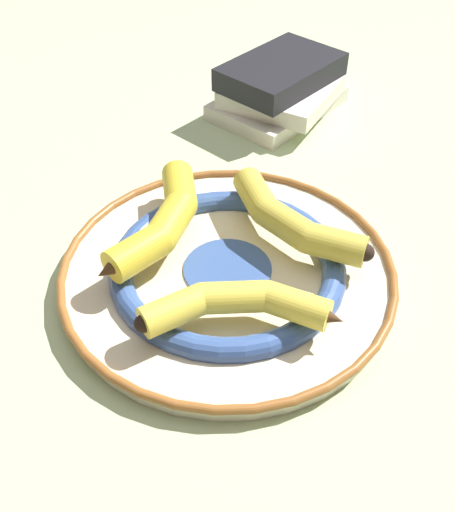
{
  "coord_description": "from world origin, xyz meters",
  "views": [
    {
      "loc": [
        -0.5,
        0.08,
        0.47
      ],
      "look_at": [
        -0.04,
        0.02,
        0.04
      ],
      "focal_mm": 42.0,
      "sensor_mm": 36.0,
      "label": 1
    }
  ],
  "objects": [
    {
      "name": "decorative_bowl",
      "position": [
        -0.04,
        0.02,
        0.02
      ],
      "size": [
        0.36,
        0.36,
        0.03
      ],
      "color": "beige",
      "rests_on": "ground_plane"
    },
    {
      "name": "banana_a",
      "position": [
        -0.12,
        0.02,
        0.05
      ],
      "size": [
        0.07,
        0.2,
        0.03
      ],
      "rotation": [
        0.0,
        0.0,
        1.49
      ],
      "color": "yellow",
      "rests_on": "decorative_bowl"
    },
    {
      "name": "banana_b",
      "position": [
        0.01,
        0.08,
        0.05
      ],
      "size": [
        0.19,
        0.12,
        0.04
      ],
      "rotation": [
        0.0,
        0.0,
        -0.46
      ],
      "color": "yellow",
      "rests_on": "decorative_bowl"
    },
    {
      "name": "banana_c",
      "position": [
        -0.0,
        -0.06,
        0.05
      ],
      "size": [
        0.18,
        0.13,
        0.03
      ],
      "rotation": [
        0.0,
        0.0,
        -2.52
      ],
      "color": "gold",
      "rests_on": "decorative_bowl"
    },
    {
      "name": "book_stack",
      "position": [
        0.32,
        -0.11,
        0.04
      ],
      "size": [
        0.23,
        0.23,
        0.08
      ],
      "rotation": [
        0.0,
        0.0,
        5.55
      ],
      "color": "silver",
      "rests_on": "ground_plane"
    },
    {
      "name": "ground_plane",
      "position": [
        0.0,
        0.0,
        0.0
      ],
      "size": [
        2.8,
        2.8,
        0.0
      ],
      "primitive_type": "plane",
      "color": "#B2C693"
    }
  ]
}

